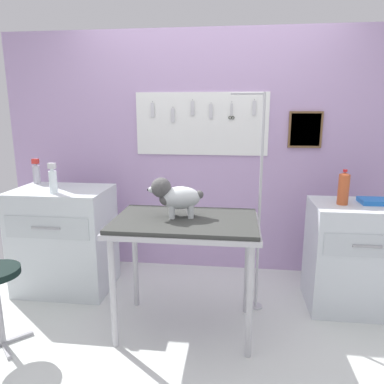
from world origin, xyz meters
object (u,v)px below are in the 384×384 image
cabinet_right (353,256)px  dog (175,196)px  counter_left (65,239)px  soda_bottle (344,188)px  grooming_table (185,230)px  grooming_arm (258,213)px  shampoo_bottle (36,173)px

cabinet_right → dog: bearing=-162.6°
counter_left → soda_bottle: 2.37m
soda_bottle → cabinet_right: bearing=8.0°
dog → soda_bottle: 1.31m
grooming_table → grooming_arm: 0.63m
grooming_arm → shampoo_bottle: size_ratio=7.50×
dog → cabinet_right: dog is taller
shampoo_bottle → soda_bottle: shampoo_bottle is taller
grooming_table → counter_left: bearing=156.8°
soda_bottle → grooming_table: bearing=-158.8°
cabinet_right → soda_bottle: soda_bottle is taller
dog → grooming_arm: bearing=27.4°
grooming_table → soda_bottle: size_ratio=3.73×
counter_left → soda_bottle: (2.31, -0.04, 0.53)m
counter_left → shampoo_bottle: (-0.33, 0.21, 0.55)m
grooming_arm → shampoo_bottle: 2.04m
cabinet_right → shampoo_bottle: (-2.77, 0.23, 0.58)m
grooming_table → dog: bearing=153.7°
grooming_arm → soda_bottle: bearing=9.0°
grooming_table → shampoo_bottle: 1.66m
shampoo_bottle → soda_bottle: (2.64, -0.25, -0.02)m
dog → counter_left: (-1.07, 0.45, -0.53)m
dog → counter_left: dog is taller
grooming_table → grooming_arm: grooming_arm is taller
grooming_arm → shampoo_bottle: grooming_arm is taller
grooming_table → dog: size_ratio=2.63×
grooming_arm → shampoo_bottle: (-2.00, 0.35, 0.21)m
counter_left → shampoo_bottle: 0.68m
dog → counter_left: size_ratio=0.42×
dog → counter_left: 1.28m
counter_left → cabinet_right: counter_left is taller
dog → soda_bottle: (1.24, 0.41, -0.00)m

